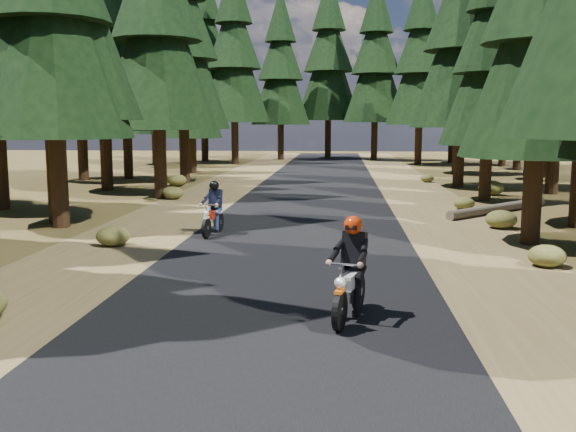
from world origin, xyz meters
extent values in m
plane|color=#493A1A|center=(0.00, 0.00, 0.00)|extent=(120.00, 120.00, 0.00)
cube|color=black|center=(0.00, 5.00, 0.01)|extent=(6.00, 100.00, 0.01)
cube|color=brown|center=(-4.60, 5.00, 0.00)|extent=(3.20, 100.00, 0.01)
cube|color=brown|center=(4.60, 5.00, 0.00)|extent=(3.20, 100.00, 0.01)
cylinder|color=black|center=(-7.26, 6.17, 2.67)|extent=(0.51, 0.51, 5.34)
cone|color=black|center=(-7.26, 6.17, 6.01)|extent=(4.54, 4.54, 6.68)
cylinder|color=black|center=(6.06, 4.48, 2.26)|extent=(0.48, 0.48, 4.52)
cone|color=black|center=(6.06, 4.48, 5.08)|extent=(3.84, 3.84, 5.65)
cylinder|color=black|center=(-7.70, 6.96, 3.21)|extent=(0.56, 0.56, 6.43)
cylinder|color=black|center=(-6.35, 13.89, 2.86)|extent=(0.53, 0.53, 5.72)
cone|color=black|center=(-6.35, 13.89, 6.43)|extent=(4.86, 4.86, 7.15)
cylinder|color=black|center=(6.98, 14.07, 2.25)|extent=(0.48, 0.48, 4.51)
cone|color=black|center=(6.98, 14.07, 5.07)|extent=(3.83, 3.83, 5.64)
cone|color=black|center=(6.98, 14.07, 7.10)|extent=(2.93, 2.93, 4.06)
cylinder|color=black|center=(-9.76, 16.85, 3.18)|extent=(0.55, 0.55, 6.37)
cone|color=black|center=(-9.76, 16.85, 7.16)|extent=(5.41, 5.41, 7.96)
cylinder|color=black|center=(10.48, 16.81, 3.24)|extent=(0.56, 0.56, 6.47)
cone|color=black|center=(10.48, 16.81, 7.28)|extent=(5.50, 5.50, 8.09)
cylinder|color=black|center=(-7.00, 20.76, 2.82)|extent=(0.53, 0.53, 5.64)
cone|color=black|center=(-7.00, 20.76, 6.34)|extent=(4.79, 4.79, 7.05)
cone|color=black|center=(-7.00, 20.76, 8.88)|extent=(3.67, 3.67, 5.08)
cylinder|color=black|center=(6.93, 19.74, 2.91)|extent=(0.53, 0.53, 5.83)
cone|color=black|center=(6.93, 19.74, 6.56)|extent=(4.95, 4.95, 7.29)
cylinder|color=black|center=(-10.86, 23.22, 2.72)|extent=(0.52, 0.52, 5.45)
cone|color=black|center=(-10.86, 23.22, 6.13)|extent=(4.63, 4.63, 6.81)
cone|color=black|center=(-10.86, 23.22, 8.58)|extent=(3.54, 3.54, 4.90)
cylinder|color=black|center=(11.52, 24.15, 2.31)|extent=(0.48, 0.48, 4.61)
cone|color=black|center=(11.52, 24.15, 5.19)|extent=(3.92, 3.92, 5.77)
cone|color=black|center=(11.52, 24.15, 7.27)|extent=(3.00, 3.00, 4.15)
cone|color=black|center=(11.52, 24.15, 9.34)|extent=(2.08, 2.08, 3.46)
cylinder|color=black|center=(-8.12, 27.46, 2.21)|extent=(0.48, 0.48, 4.42)
cone|color=black|center=(-8.12, 27.46, 4.97)|extent=(3.76, 3.76, 5.52)
cone|color=black|center=(-8.12, 27.46, 6.96)|extent=(2.87, 2.87, 3.98)
cone|color=black|center=(-8.12, 27.46, 8.95)|extent=(1.99, 1.99, 3.31)
cylinder|color=black|center=(8.34, 28.41, 2.88)|extent=(0.53, 0.53, 5.76)
cone|color=black|center=(8.34, 28.41, 6.48)|extent=(4.90, 4.90, 7.21)
cone|color=black|center=(8.34, 28.41, 9.08)|extent=(3.75, 3.75, 5.19)
cylinder|color=black|center=(-11.79, 32.77, 2.37)|extent=(0.49, 0.49, 4.75)
cone|color=black|center=(-11.79, 32.77, 5.34)|extent=(4.04, 4.04, 5.93)
cone|color=black|center=(-11.79, 32.77, 7.48)|extent=(3.09, 3.09, 4.27)
cone|color=black|center=(-11.79, 32.77, 9.61)|extent=(2.14, 2.14, 3.56)
cylinder|color=black|center=(13.03, 32.09, 2.83)|extent=(0.53, 0.53, 5.66)
cone|color=black|center=(13.03, 32.09, 6.37)|extent=(4.81, 4.81, 7.07)
cone|color=black|center=(13.03, 32.09, 8.91)|extent=(3.68, 3.68, 5.09)
cylinder|color=black|center=(-13.00, 22.00, 3.20)|extent=(0.56, 0.56, 6.40)
cone|color=black|center=(-13.00, 22.00, 7.20)|extent=(5.44, 5.44, 8.00)
cylinder|color=black|center=(13.00, 26.00, 3.00)|extent=(0.54, 0.54, 6.00)
cone|color=black|center=(13.00, 26.00, 6.75)|extent=(5.10, 5.10, 7.50)
cone|color=black|center=(13.00, 26.00, 9.45)|extent=(3.90, 3.90, 5.40)
cylinder|color=black|center=(-7.00, 37.00, 3.20)|extent=(0.56, 0.56, 6.40)
cone|color=black|center=(-7.00, 37.00, 7.20)|extent=(5.44, 5.44, 8.00)
cone|color=black|center=(-7.00, 37.00, 10.08)|extent=(4.16, 4.16, 5.76)
cylinder|color=black|center=(7.00, 37.00, 3.00)|extent=(0.54, 0.54, 6.00)
cone|color=black|center=(7.00, 37.00, 6.75)|extent=(5.10, 5.10, 7.50)
cone|color=black|center=(7.00, 37.00, 9.45)|extent=(3.90, 3.90, 5.40)
cylinder|color=black|center=(-10.00, 40.00, 3.40)|extent=(0.57, 0.57, 6.80)
cone|color=black|center=(-10.00, 40.00, 7.65)|extent=(5.78, 5.78, 8.50)
cone|color=black|center=(-10.00, 40.00, 10.71)|extent=(4.42, 4.42, 6.12)
cylinder|color=black|center=(10.00, 40.00, 3.20)|extent=(0.56, 0.56, 6.40)
cone|color=black|center=(10.00, 40.00, 7.20)|extent=(5.44, 5.44, 8.00)
cone|color=black|center=(10.00, 40.00, 10.08)|extent=(4.16, 4.16, 5.76)
cylinder|color=black|center=(-4.00, 43.00, 3.00)|extent=(0.54, 0.54, 6.00)
cone|color=black|center=(-4.00, 43.00, 6.75)|extent=(5.10, 5.10, 7.50)
cone|color=black|center=(-4.00, 43.00, 9.45)|extent=(3.90, 3.90, 5.40)
cone|color=black|center=(-4.00, 43.00, 12.15)|extent=(2.70, 2.70, 4.50)
cylinder|color=black|center=(4.00, 43.00, 3.20)|extent=(0.56, 0.56, 6.40)
cone|color=black|center=(4.00, 43.00, 7.20)|extent=(5.44, 5.44, 8.00)
cone|color=black|center=(4.00, 43.00, 10.08)|extent=(4.16, 4.16, 5.76)
cone|color=black|center=(4.00, 43.00, 12.96)|extent=(2.88, 2.88, 4.80)
cylinder|color=black|center=(0.00, 46.00, 3.40)|extent=(0.57, 0.57, 6.80)
cone|color=black|center=(0.00, 46.00, 7.65)|extent=(5.78, 5.78, 8.50)
cone|color=black|center=(0.00, 46.00, 10.71)|extent=(4.42, 4.42, 6.12)
cone|color=black|center=(0.00, 46.00, 13.77)|extent=(3.06, 3.06, 5.10)
cylinder|color=black|center=(-13.00, 36.00, 2.80)|extent=(0.52, 0.52, 5.60)
cone|color=black|center=(-13.00, 36.00, 6.30)|extent=(4.76, 4.76, 7.00)
cone|color=black|center=(-13.00, 36.00, 8.82)|extent=(3.64, 3.64, 5.04)
cone|color=black|center=(-13.00, 36.00, 11.34)|extent=(2.52, 2.52, 4.20)
cylinder|color=black|center=(13.00, 36.00, 3.00)|extent=(0.54, 0.54, 6.00)
cone|color=black|center=(13.00, 36.00, 6.75)|extent=(5.10, 5.10, 7.50)
cone|color=black|center=(13.00, 36.00, 9.45)|extent=(3.90, 3.90, 5.40)
cylinder|color=#4C4233|center=(6.72, 10.51, 0.16)|extent=(4.34, 4.39, 0.32)
ellipsoid|color=#474C1E|center=(5.76, 22.17, 0.21)|extent=(0.70, 0.70, 0.42)
ellipsoid|color=#474C1E|center=(5.65, 1.80, 0.24)|extent=(0.81, 0.81, 0.48)
ellipsoid|color=#474C1E|center=(7.71, 16.11, 0.33)|extent=(1.09, 1.09, 0.65)
ellipsoid|color=#474C1E|center=(-4.65, 3.39, 0.26)|extent=(0.85, 0.85, 0.51)
ellipsoid|color=#474C1E|center=(-5.77, 13.55, 0.26)|extent=(0.86, 0.86, 0.52)
ellipsoid|color=#474C1E|center=(5.93, 6.99, 0.28)|extent=(0.92, 0.92, 0.55)
ellipsoid|color=#474C1E|center=(-6.98, 18.95, 0.30)|extent=(0.99, 0.99, 0.59)
ellipsoid|color=#474C1E|center=(5.64, 11.24, 0.23)|extent=(0.76, 0.76, 0.46)
cube|color=black|center=(1.30, -2.40, 1.12)|extent=(0.42, 0.31, 0.53)
sphere|color=red|center=(1.30, -2.40, 1.51)|extent=(0.36, 0.36, 0.30)
cube|color=black|center=(-2.40, 5.13, 1.03)|extent=(0.36, 0.25, 0.49)
sphere|color=black|center=(-2.40, 5.13, 1.39)|extent=(0.31, 0.31, 0.27)
camera|label=1|loc=(1.12, -12.33, 3.11)|focal=40.00mm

